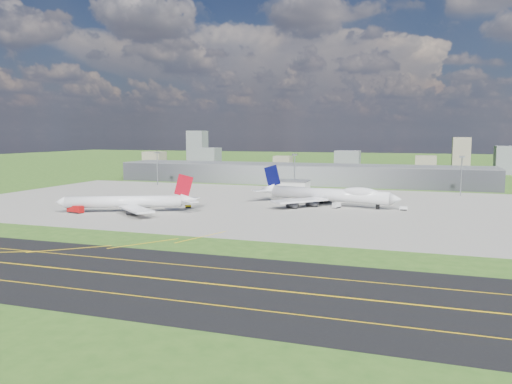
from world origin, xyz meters
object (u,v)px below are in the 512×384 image
(tug_yellow, at_px, (188,206))
(van_white_far, at_px, (403,209))
(fire_truck, at_px, (75,209))
(airliner_red_twin, at_px, (129,202))
(airliner_blue_quad, at_px, (329,195))
(van_white_near, at_px, (337,206))

(tug_yellow, relative_size, van_white_far, 0.91)
(fire_truck, xyz_separation_m, van_white_far, (157.55, 60.94, -0.85))
(fire_truck, relative_size, van_white_far, 2.29)
(airliner_red_twin, xyz_separation_m, airliner_blue_quad, (92.88, 55.92, 0.86))
(airliner_blue_quad, height_order, van_white_near, airliner_blue_quad)
(airliner_red_twin, relative_size, airliner_blue_quad, 0.82)
(airliner_red_twin, height_order, tug_yellow, airliner_red_twin)
(van_white_near, xyz_separation_m, van_white_far, (34.65, 2.32, -0.31))
(airliner_red_twin, height_order, fire_truck, airliner_red_twin)
(airliner_blue_quad, xyz_separation_m, fire_truck, (-117.16, -67.11, -4.14))
(fire_truck, bearing_deg, van_white_far, 30.64)
(airliner_red_twin, height_order, airliner_blue_quad, airliner_blue_quad)
(airliner_blue_quad, relative_size, van_white_near, 13.66)
(airliner_red_twin, distance_m, fire_truck, 26.93)
(van_white_near, bearing_deg, airliner_blue_quad, 55.72)
(fire_truck, relative_size, van_white_near, 1.53)
(van_white_far, bearing_deg, van_white_near, -176.88)
(van_white_near, bearing_deg, van_white_far, -64.50)
(fire_truck, distance_m, tug_yellow, 57.44)
(fire_truck, height_order, van_white_near, fire_truck)
(airliner_blue_quad, relative_size, tug_yellow, 22.38)
(van_white_far, bearing_deg, airliner_red_twin, -160.25)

